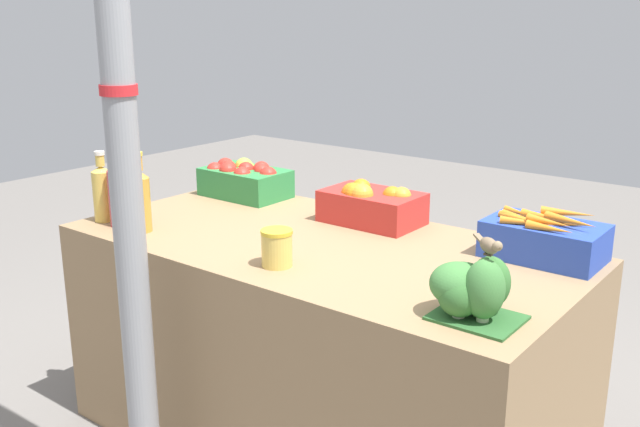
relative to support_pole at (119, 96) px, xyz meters
name	(u,v)px	position (x,y,z in m)	size (l,w,h in m)	color
market_table	(320,345)	(0.22, 0.62, -0.94)	(1.78, 0.89, 0.79)	#937551
support_pole	(119,96)	(0.00, 0.00, 0.00)	(0.11, 0.11, 2.66)	gray
apple_crate	(244,179)	(-0.42, 0.92, -0.46)	(0.36, 0.23, 0.16)	#2D8442
orange_crate	(371,204)	(0.24, 0.92, -0.47)	(0.36, 0.23, 0.16)	red
carrot_crate	(545,238)	(0.90, 0.92, -0.47)	(0.36, 0.23, 0.16)	#2847B7
broccoli_pile	(470,288)	(0.92, 0.36, -0.46)	(0.24, 0.18, 0.17)	#2D602D
juice_bottle_golden	(103,192)	(-0.58, 0.32, -0.43)	(0.07, 0.07, 0.27)	gold
juice_bottle_ruby	(119,194)	(-0.48, 0.32, -0.42)	(0.08, 0.08, 0.28)	#B2333D
juice_bottle_amber	(140,199)	(-0.36, 0.32, -0.42)	(0.07, 0.07, 0.29)	gold
pickle_jar	(277,248)	(0.27, 0.34, -0.48)	(0.10, 0.10, 0.12)	#DBBC56
sparrow_bird	(490,246)	(0.96, 0.37, -0.34)	(0.11, 0.09, 0.05)	#4C3D2D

